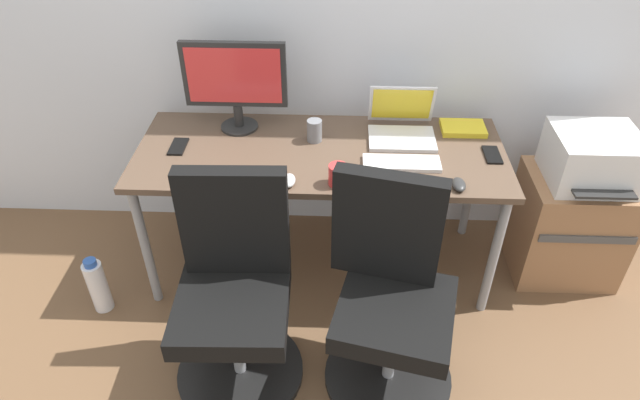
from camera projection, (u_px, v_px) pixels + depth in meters
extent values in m
plane|color=brown|center=(320.00, 262.00, 2.96)|extent=(5.28, 5.28, 0.00)
cube|color=brown|center=(320.00, 153.00, 2.54)|extent=(1.69, 0.67, 0.03)
cylinder|color=gray|center=(146.00, 247.00, 2.55)|extent=(0.04, 0.04, 0.68)
cylinder|color=gray|center=(494.00, 257.00, 2.50)|extent=(0.04, 0.04, 0.68)
cylinder|color=gray|center=(176.00, 177.00, 3.01)|extent=(0.04, 0.04, 0.68)
cylinder|color=gray|center=(471.00, 184.00, 2.96)|extent=(0.04, 0.04, 0.68)
cylinder|color=black|center=(241.00, 371.00, 2.40)|extent=(0.54, 0.54, 0.03)
cylinder|color=gray|center=(237.00, 344.00, 2.29)|extent=(0.05, 0.05, 0.34)
cube|color=black|center=(232.00, 308.00, 2.16)|extent=(0.45, 0.45, 0.09)
cube|color=black|center=(234.00, 222.00, 2.13)|extent=(0.42, 0.08, 0.48)
cylinder|color=black|center=(387.00, 376.00, 2.38)|extent=(0.54, 0.54, 0.03)
cylinder|color=gray|center=(391.00, 349.00, 2.27)|extent=(0.05, 0.05, 0.34)
cube|color=black|center=(395.00, 314.00, 2.14)|extent=(0.53, 0.53, 0.09)
cube|color=black|center=(387.00, 227.00, 2.11)|extent=(0.42, 0.16, 0.48)
cube|color=#996B47|center=(569.00, 225.00, 2.77)|extent=(0.50, 0.40, 0.56)
cube|color=#4C4C4C|center=(588.00, 240.00, 2.56)|extent=(0.45, 0.01, 0.04)
cube|color=silver|center=(592.00, 158.00, 2.53)|extent=(0.38, 0.34, 0.24)
cube|color=#262626|center=(604.00, 194.00, 2.41)|extent=(0.27, 0.06, 0.01)
cylinder|color=white|center=(98.00, 287.00, 2.63)|extent=(0.09, 0.09, 0.28)
cylinder|color=#2D59B2|center=(90.00, 263.00, 2.53)|extent=(0.06, 0.06, 0.03)
cylinder|color=#262626|center=(240.00, 126.00, 2.70)|extent=(0.18, 0.18, 0.01)
cylinder|color=#262626|center=(238.00, 115.00, 2.66)|extent=(0.04, 0.04, 0.11)
cube|color=#262626|center=(234.00, 74.00, 2.53)|extent=(0.48, 0.03, 0.31)
cube|color=red|center=(234.00, 76.00, 2.52)|extent=(0.43, 0.00, 0.26)
cube|color=silver|center=(402.00, 139.00, 2.60)|extent=(0.31, 0.22, 0.02)
cube|color=silver|center=(402.00, 104.00, 2.64)|extent=(0.31, 0.07, 0.20)
cube|color=yellow|center=(402.00, 104.00, 2.64)|extent=(0.28, 0.05, 0.17)
cube|color=#515156|center=(221.00, 177.00, 2.35)|extent=(0.34, 0.12, 0.02)
cube|color=silver|center=(402.00, 163.00, 2.43)|extent=(0.34, 0.12, 0.02)
ellipsoid|color=#2D2D2D|center=(459.00, 184.00, 2.29)|extent=(0.06, 0.10, 0.03)
ellipsoid|color=#B7B7B7|center=(289.00, 180.00, 2.32)|extent=(0.06, 0.10, 0.03)
cylinder|color=red|center=(338.00, 175.00, 2.30)|extent=(0.08, 0.08, 0.09)
cylinder|color=slate|center=(314.00, 131.00, 2.57)|extent=(0.07, 0.07, 0.10)
cube|color=black|center=(492.00, 155.00, 2.49)|extent=(0.07, 0.14, 0.01)
cube|color=black|center=(178.00, 146.00, 2.55)|extent=(0.07, 0.14, 0.01)
cube|color=yellow|center=(463.00, 128.00, 2.67)|extent=(0.21, 0.15, 0.03)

